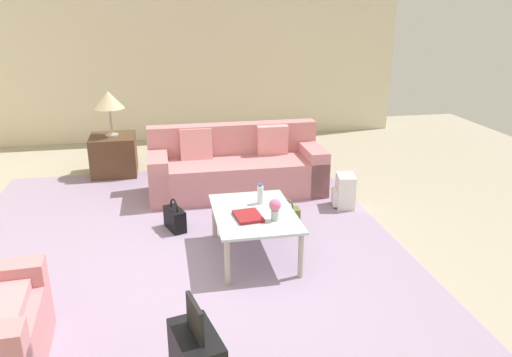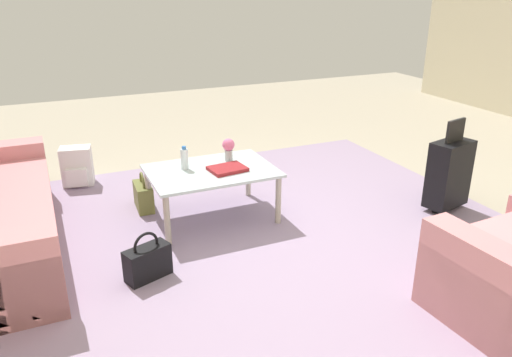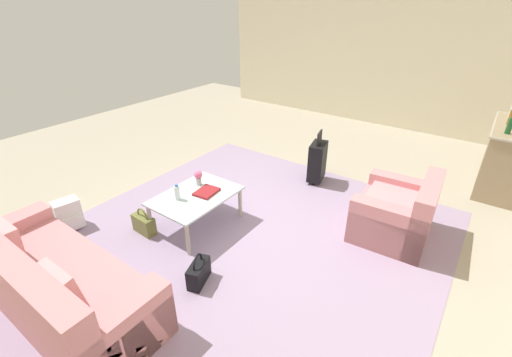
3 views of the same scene
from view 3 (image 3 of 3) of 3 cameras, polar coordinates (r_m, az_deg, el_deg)
The scene contains 16 objects.
ground_plane at distance 4.58m, azimuth -1.55°, elevation -7.44°, with size 12.00×12.00×0.00m, color #A89E89.
wall_left at distance 8.41m, azimuth 20.82°, elevation 18.79°, with size 0.12×8.00×3.10m, color beige.
area_rug at distance 4.11m, azimuth -4.43°, elevation -12.27°, with size 5.20×4.40×0.01m, color #9984A3.
couch at distance 3.79m, azimuth -31.01°, elevation -15.27°, with size 0.84×2.20×0.84m.
armchair at distance 4.57m, azimuth 22.74°, elevation -5.62°, with size 1.04×0.91×0.80m.
coffee_table at distance 4.39m, azimuth -10.01°, elevation -3.30°, with size 1.07×0.76×0.46m.
water_bottle at distance 4.27m, azimuth -13.00°, elevation -2.30°, with size 0.06×0.06×0.20m.
coffee_table_book at distance 4.38m, azimuth -8.24°, elevation -2.20°, with size 0.30×0.23×0.03m, color maroon.
flower_vase at distance 4.53m, azimuth -9.59°, elevation 0.36°, with size 0.11×0.11×0.21m.
bar_console at distance 6.43m, azimuth 36.24°, elevation 2.95°, with size 1.44×0.59×0.99m.
wine_bottle_amber at distance 6.27m, azimuth 36.81°, elevation 8.21°, with size 0.07×0.07×0.30m.
wine_bottle_green at distance 5.83m, azimuth 36.64°, elevation 7.11°, with size 0.07×0.07×0.30m.
suitcase_black at distance 5.51m, azimuth 10.19°, elevation 2.91°, with size 0.44×0.31×0.85m.
handbag_black at distance 3.72m, azimuth -9.54°, elevation -15.17°, with size 0.35×0.24×0.36m.
handbag_olive at distance 4.56m, azimuth -18.17°, elevation -7.20°, with size 0.15×0.33×0.36m.
backpack_white at distance 5.00m, azimuth -28.76°, elevation -5.36°, with size 0.33×0.30×0.40m.
Camera 3 is at (2.96, 2.27, 2.65)m, focal length 24.00 mm.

